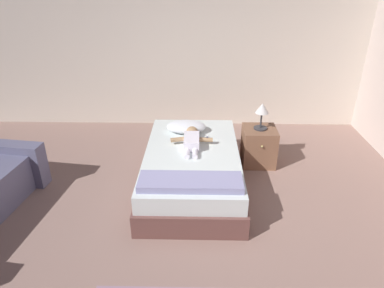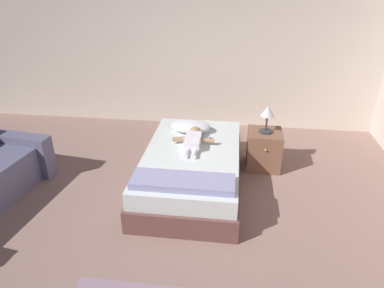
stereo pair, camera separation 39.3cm
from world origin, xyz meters
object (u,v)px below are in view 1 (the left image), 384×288
at_px(pillow, 186,127).
at_px(toothbrush, 208,139).
at_px(bed, 192,168).
at_px(lamp, 262,111).
at_px(nightstand, 259,146).
at_px(baby, 192,140).

relative_size(pillow, toothbrush, 3.85).
height_order(bed, lamp, lamp).
relative_size(bed, lamp, 5.67).
bearing_deg(toothbrush, nightstand, 17.34).
distance_m(bed, lamp, 1.19).
relative_size(toothbrush, nightstand, 0.26).
xyz_separation_m(toothbrush, nightstand, (0.70, 0.22, -0.21)).
xyz_separation_m(pillow, toothbrush, (0.29, -0.22, -0.07)).
bearing_deg(baby, toothbrush, 37.48).
relative_size(baby, lamp, 1.84).
distance_m(baby, lamp, 1.02).
relative_size(pillow, lamp, 1.47).
height_order(bed, nightstand, nightstand).
bearing_deg(nightstand, baby, -157.34).
distance_m(bed, nightstand, 1.06).
xyz_separation_m(baby, nightstand, (0.91, 0.38, -0.27)).
xyz_separation_m(bed, pillow, (-0.09, 0.56, 0.31)).
bearing_deg(bed, pillow, 99.11).
height_order(pillow, lamp, lamp).
xyz_separation_m(pillow, nightstand, (0.99, -0.00, -0.28)).
bearing_deg(nightstand, pillow, 179.94).
height_order(bed, pillow, pillow).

